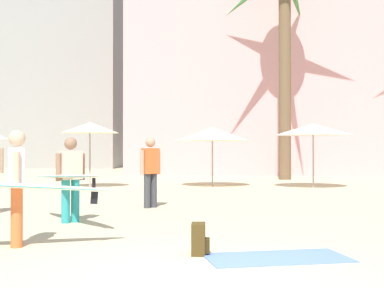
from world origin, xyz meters
name	(u,v)px	position (x,y,z in m)	size (l,w,h in m)	color
ground	(193,276)	(0.00, 0.00, 0.00)	(120.00, 120.00, 0.00)	beige
hotel_pink	(324,53)	(6.75, 26.81, 7.26)	(22.88, 10.66, 14.52)	pink
cafe_umbrella_0	(313,129)	(3.71, 13.50, 2.11)	(2.79, 2.79, 2.32)	gray
cafe_umbrella_1	(90,128)	(-4.39, 13.17, 2.18)	(2.11, 2.11, 2.39)	gray
cafe_umbrella_2	(212,134)	(0.05, 13.99, 1.97)	(2.75, 2.75, 2.23)	gray
beach_towel	(277,258)	(1.04, 1.02, 0.01)	(1.82, 0.90, 0.01)	#6684E0
backpack	(199,240)	(0.03, 1.19, 0.20)	(0.24, 0.30, 0.42)	#463315
person_near_left	(13,184)	(-2.62, 1.53, 0.91)	(2.91, 1.37, 1.68)	orange
person_far_right	(69,176)	(-2.54, 4.00, 0.90)	(2.11, 2.50, 1.63)	teal
person_mid_right	(150,169)	(-1.35, 6.76, 0.92)	(0.48, 0.51, 1.69)	#3D3D42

